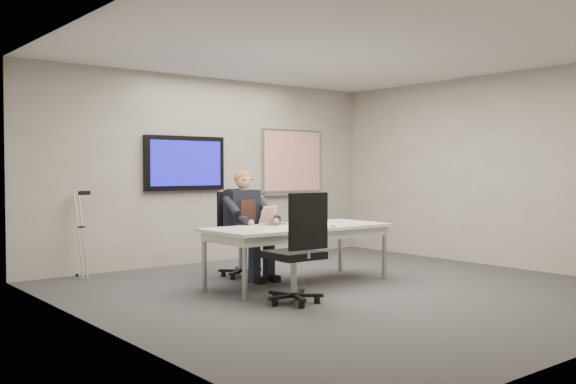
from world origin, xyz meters
TOP-DOWN VIEW (x-y plane):
  - floor at (0.00, 0.00)m, footprint 6.00×6.00m
  - ceiling at (0.00, 0.00)m, footprint 6.00×6.00m
  - wall_back at (0.00, 3.00)m, footprint 6.00×0.02m
  - wall_left at (-3.00, 0.00)m, footprint 0.02×6.00m
  - wall_right at (3.00, 0.00)m, footprint 0.02×6.00m
  - conference_table at (-0.24, 0.65)m, footprint 2.34×0.99m
  - tv_display at (-0.50, 2.95)m, footprint 1.30×0.09m
  - whiteboard at (1.55, 2.97)m, footprint 1.25×0.08m
  - office_chair_far at (-0.46, 1.60)m, footprint 0.59×0.59m
  - office_chair_near at (-0.99, -0.22)m, footprint 0.58×0.58m
  - seated_person at (-0.47, 1.34)m, footprint 0.44×0.75m
  - crutch at (-2.14, 2.77)m, footprint 0.39×0.66m
  - laptop at (-0.44, 0.91)m, footprint 0.40×0.42m
  - name_tent at (-0.35, 0.34)m, footprint 0.29×0.12m
  - pen at (-0.02, 0.28)m, footprint 0.05×0.14m

SIDE VIEW (x-z plane):
  - floor at x=0.00m, z-range -0.01..0.01m
  - office_chair_far at x=-0.46m, z-range -0.21..0.90m
  - office_chair_near at x=-0.99m, z-range -0.22..0.95m
  - seated_person at x=-0.47m, z-range -0.13..1.26m
  - crutch at x=-2.14m, z-range -0.03..1.19m
  - conference_table at x=-0.24m, z-range 0.28..1.00m
  - pen at x=-0.02m, z-range 0.72..0.73m
  - name_tent at x=-0.35m, z-range 0.72..0.83m
  - laptop at x=-0.44m, z-range 0.66..0.90m
  - wall_back at x=0.00m, z-range 0.00..2.80m
  - wall_left at x=-3.00m, z-range 0.00..2.80m
  - wall_right at x=3.00m, z-range 0.00..2.80m
  - tv_display at x=-0.50m, z-range 1.10..1.90m
  - whiteboard at x=1.55m, z-range 0.98..2.08m
  - ceiling at x=0.00m, z-range 2.79..2.81m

